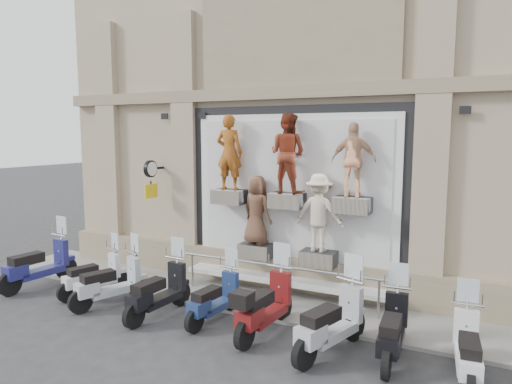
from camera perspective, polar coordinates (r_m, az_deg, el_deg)
ground at (r=9.14m, az=-2.71°, el=-17.84°), size 90.00×90.00×0.00m
sidewalk at (r=10.87m, az=2.80°, el=-13.42°), size 16.00×2.20×0.08m
building at (r=14.95m, az=10.70°, el=15.31°), size 14.00×8.60×12.00m
shop_vitrine at (r=10.82m, az=4.52°, el=-0.34°), size 5.60×0.85×4.30m
guard_rail at (r=10.64m, az=2.59°, el=-11.45°), size 5.06×0.10×0.93m
clock_sign_bracket at (r=12.57m, az=-12.98°, el=2.17°), size 0.10×0.80×1.02m
scooter_a at (r=12.88m, az=-25.58°, el=-7.00°), size 0.86×2.18×1.72m
scooter_b at (r=11.74m, az=-19.67°, el=-8.76°), size 1.06×1.85×1.45m
scooter_c at (r=10.95m, az=-17.78°, el=-9.49°), size 1.22×2.00×1.57m
scooter_d at (r=10.07m, az=-12.13°, el=-10.70°), size 0.74×2.01×1.60m
scooter_e at (r=9.64m, az=-5.18°, el=-11.89°), size 0.74×1.82×1.44m
scooter_f at (r=9.01m, az=1.18°, el=-12.47°), size 0.77×2.10×1.67m
scooter_g at (r=8.35m, az=9.43°, el=-14.15°), size 1.22×2.16×1.68m
scooter_h at (r=8.42m, az=16.75°, el=-14.66°), size 0.65×1.94×1.55m
scooter_i at (r=8.17m, az=25.05°, el=-15.98°), size 0.69×1.87×1.49m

